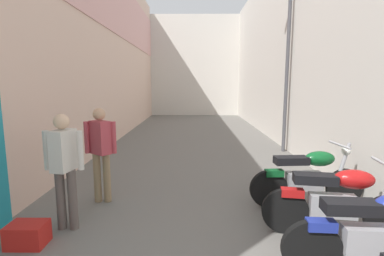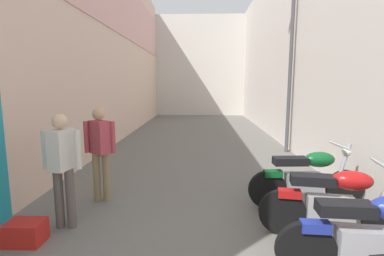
% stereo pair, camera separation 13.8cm
% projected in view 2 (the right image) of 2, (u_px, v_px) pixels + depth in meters
% --- Properties ---
extents(ground_plane, '(34.25, 34.25, 0.00)m').
position_uv_depth(ground_plane, '(197.00, 162.00, 7.30)').
color(ground_plane, '#66635E').
extents(building_left, '(0.45, 18.25, 6.50)m').
position_uv_depth(building_left, '(103.00, 40.00, 8.84)').
color(building_left, beige).
rests_on(building_left, ground).
extents(building_right, '(0.45, 18.25, 6.22)m').
position_uv_depth(building_right, '(295.00, 45.00, 8.72)').
color(building_right, beige).
rests_on(building_right, ground).
extents(building_far_end, '(8.44, 2.00, 6.13)m').
position_uv_depth(building_far_end, '(200.00, 67.00, 18.83)').
color(building_far_end, beige).
rests_on(building_far_end, ground).
extents(motorcycle_second, '(1.85, 0.58, 1.04)m').
position_uv_depth(motorcycle_second, '(374.00, 235.00, 2.81)').
color(motorcycle_second, black).
rests_on(motorcycle_second, ground).
extents(motorcycle_third, '(1.84, 0.58, 1.04)m').
position_uv_depth(motorcycle_third, '(336.00, 201.00, 3.61)').
color(motorcycle_third, black).
rests_on(motorcycle_third, ground).
extents(motorcycle_fourth, '(1.85, 0.58, 1.04)m').
position_uv_depth(motorcycle_fourth, '(308.00, 177.00, 4.57)').
color(motorcycle_fourth, black).
rests_on(motorcycle_fourth, ground).
extents(pedestrian_mid_alley, '(0.52, 0.37, 1.57)m').
position_uv_depth(pedestrian_mid_alley, '(62.00, 162.00, 3.85)').
color(pedestrian_mid_alley, '#564C47').
rests_on(pedestrian_mid_alley, ground).
extents(pedestrian_further_down, '(0.52, 0.37, 1.57)m').
position_uv_depth(pedestrian_further_down, '(100.00, 147.00, 4.76)').
color(pedestrian_further_down, '#8C7251').
rests_on(pedestrian_further_down, ground).
extents(plastic_crate, '(0.44, 0.32, 0.28)m').
position_uv_depth(plastic_crate, '(25.00, 232.00, 3.56)').
color(plastic_crate, red).
rests_on(plastic_crate, ground).
extents(street_lamp, '(0.79, 0.18, 4.91)m').
position_uv_depth(street_lamp, '(288.00, 51.00, 7.99)').
color(street_lamp, '#47474C').
rests_on(street_lamp, ground).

